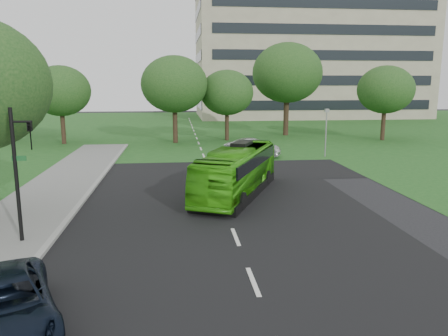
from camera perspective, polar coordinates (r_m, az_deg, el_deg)
name	(u,v)px	position (r m, az deg, el deg)	size (l,w,h in m)	color
ground	(229,222)	(19.39, 0.72, -7.02)	(160.00, 160.00, 0.00)	black
street_surfaces	(196,147)	(41.53, -3.63, 2.69)	(120.00, 120.00, 0.15)	black
office_building	(308,47)	(84.09, 10.86, 15.22)	(40.10, 20.10, 25.00)	#9E927A
tree_park_a	(61,91)	(46.63, -20.57, 9.41)	(5.85, 5.85, 7.77)	black
tree_park_b	(174,84)	(44.91, -6.51, 10.82)	(6.70, 6.70, 8.78)	black
tree_park_c	(227,93)	(46.66, 0.39, 9.80)	(5.60, 5.60, 7.43)	black
tree_park_d	(287,73)	(51.77, 8.26, 12.19)	(8.04, 8.04, 10.63)	black
tree_park_e	(386,90)	(49.73, 20.35, 9.56)	(5.91, 5.91, 7.88)	black
tree_park_f	(9,89)	(51.58, -26.26, 9.28)	(6.03, 6.03, 8.04)	black
bus	(237,171)	(23.77, 1.72, -0.40)	(2.19, 9.36, 2.61)	#3BAD13
sedan	(252,148)	(36.23, 3.74, 2.63)	(1.58, 4.53, 1.49)	#B3B4B8
suv	(4,305)	(12.34, -26.75, -15.72)	(2.27, 4.92, 1.37)	black
traffic_light	(20,166)	(17.69, -25.11, 0.29)	(0.82, 0.22, 5.15)	black
camera_pole	(326,126)	(36.91, 13.21, 5.35)	(0.41, 0.39, 3.97)	gray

